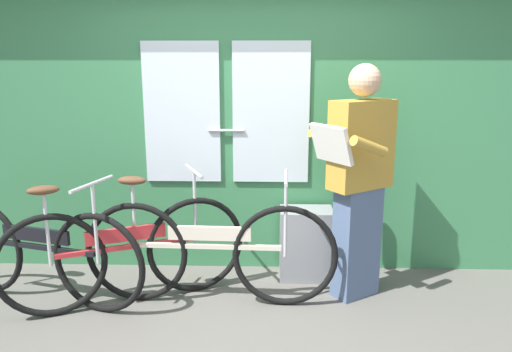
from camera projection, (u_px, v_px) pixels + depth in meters
The scene contains 6 objects.
train_door_wall at pixel (251, 126), 3.84m from camera, with size 5.46×0.28×2.28m.
bicycle_near_door at pixel (209, 251), 3.39m from camera, with size 1.80×0.44×0.95m.
bicycle_leaning_behind at pixel (37, 251), 3.41m from camera, with size 1.67×0.60×0.93m.
bicycle_by_pole at pixel (126, 252), 3.38m from camera, with size 1.60×0.77×0.94m.
passenger_reading_newspaper at pixel (359, 179), 3.39m from camera, with size 0.63×0.58×1.68m.
trash_bin_by_wall at pixel (306, 243), 3.83m from camera, with size 0.41×0.28×0.57m, color gray.
Camera 1 is at (0.15, -2.52, 1.70)m, focal length 33.79 mm.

